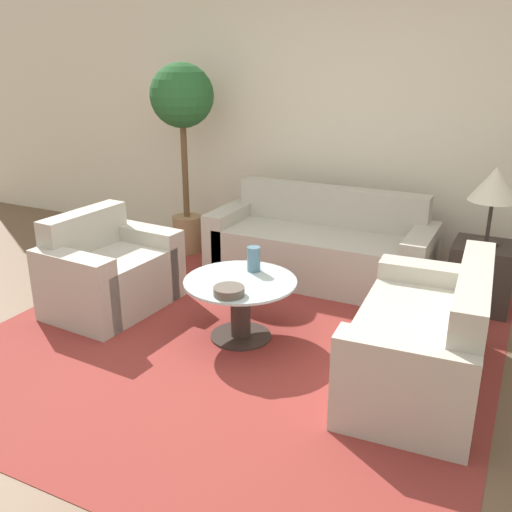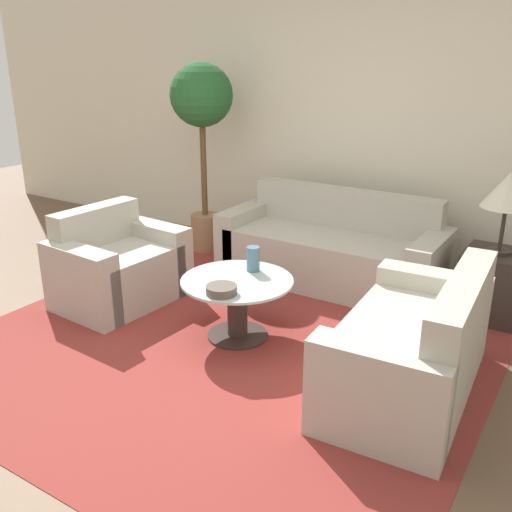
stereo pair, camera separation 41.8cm
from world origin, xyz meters
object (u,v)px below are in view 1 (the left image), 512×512
Objects in this scene: potted_plant at (183,115)px; bowl at (229,291)px; table_lamp at (494,186)px; sofa_main at (321,249)px; coffee_table at (240,301)px; armchair at (107,274)px; loveseat at (428,344)px; vase at (254,259)px.

bowl is (1.43, -1.70, -0.90)m from potted_plant.
sofa_main is at bearing 179.30° from table_lamp.
coffee_table is 0.43× the size of potted_plant.
potted_plant reaches higher than armchair.
loveseat is 0.77× the size of potted_plant.
bowl is at bearing -83.07° from loveseat.
sofa_main is 1.84m from loveseat.
bowl is at bearing -98.39° from armchair.
potted_plant is (-1.37, 1.43, 1.09)m from coffee_table.
potted_plant reaches higher than table_lamp.
armchair is at bearing -134.58° from sofa_main.
loveseat is at bearing -49.06° from sofa_main.
loveseat is 2.34× the size of table_lamp.
vase is (0.00, 0.20, 0.25)m from coffee_table.
vase is at bearing -142.51° from table_lamp.
armchair is 1.32m from bowl.
sofa_main is 1.37× the size of loveseat.
vase reaches higher than bowl.
table_lamp is (1.37, -0.02, 0.72)m from sofa_main.
loveseat reaches higher than armchair.
potted_plant is at bearing 130.07° from bowl.
potted_plant is (-0.16, 1.42, 1.10)m from armchair.
sofa_main is 1.19m from vase.
loveseat is 1.79× the size of coffee_table.
sofa_main is at bearing -2.96° from potted_plant.
loveseat is 7.81× the size of vase.
loveseat reaches higher than bowl.
vase is 0.89× the size of bowl.
armchair reaches higher than vase.
loveseat is at bearing 10.31° from bowl.
vase is at bearing 88.88° from coffee_table.
potted_plant reaches higher than vase.
table_lamp is 2.97× the size of bowl.
sofa_main is 1.63m from bowl.
coffee_table is (-1.32, 0.03, 0.01)m from loveseat.
loveseat reaches higher than vase.
potted_plant is at bearing -121.98° from loveseat.
loveseat is at bearing -87.23° from armchair.
armchair reaches higher than coffee_table.
potted_plant is 2.40m from bowl.
armchair is at bearing -83.70° from potted_plant.
sofa_main reaches higher than coffee_table.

